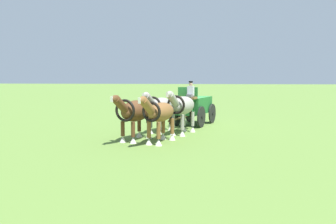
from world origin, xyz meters
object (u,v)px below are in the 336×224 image
(draft_horse_rear_near, at_px, (182,107))
(draft_horse_rear_off, at_px, (160,107))
(draft_horse_lead_near, at_px, (159,114))
(draft_horse_lead_off, at_px, (135,112))
(show_wagon, at_px, (194,106))

(draft_horse_rear_near, xyz_separation_m, draft_horse_rear_off, (-0.42, -1.23, -0.07))
(draft_horse_lead_near, distance_m, draft_horse_lead_off, 1.30)
(draft_horse_rear_off, distance_m, draft_horse_lead_off, 2.58)
(draft_horse_rear_off, bearing_deg, draft_horse_rear_near, 71.09)
(draft_horse_rear_near, relative_size, draft_horse_lead_near, 1.01)
(show_wagon, bearing_deg, draft_horse_rear_off, -29.92)
(draft_horse_lead_near, bearing_deg, show_wagon, 166.79)
(draft_horse_rear_near, height_order, draft_horse_lead_near, draft_horse_rear_near)
(draft_horse_rear_off, xyz_separation_m, draft_horse_lead_near, (2.89, 0.37, -0.03))
(show_wagon, bearing_deg, draft_horse_rear_near, -8.75)
(show_wagon, xyz_separation_m, draft_horse_rear_off, (3.07, -1.77, 0.19))
(draft_horse_rear_near, distance_m, draft_horse_lead_off, 2.90)
(show_wagon, distance_m, draft_horse_lead_off, 6.10)
(draft_horse_rear_near, bearing_deg, draft_horse_lead_near, -19.26)
(draft_horse_rear_near, relative_size, draft_horse_lead_off, 0.98)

